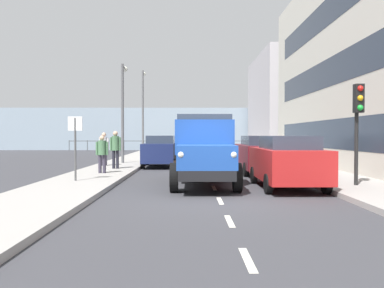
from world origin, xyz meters
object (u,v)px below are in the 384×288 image
car_maroon_kerbside_1 (260,154)px  car_black_oppositeside_2 (171,145)px  pedestrian_near_railing (104,146)px  street_sign (75,137)px  lamp_post_promenade (123,103)px  lamp_post_far (143,105)px  car_navy_oppositeside_0 (161,151)px  traffic_light_near (358,112)px  car_silver_oppositeside_1 (167,147)px  pedestrian_in_dark_coat (102,151)px  truck_vintage_blue (204,152)px  pedestrian_strolling (115,146)px  car_red_kerbside_near (287,161)px

car_maroon_kerbside_1 → car_black_oppositeside_2: bearing=-73.8°
pedestrian_near_railing → street_sign: size_ratio=0.77×
lamp_post_promenade → lamp_post_far: bearing=-90.0°
car_maroon_kerbside_1 → street_sign: street_sign is taller
car_black_oppositeside_2 → lamp_post_promenade: lamp_post_promenade is taller
car_navy_oppositeside_0 → traffic_light_near: traffic_light_near is taller
car_silver_oppositeside_1 → car_maroon_kerbside_1: bearing=114.8°
car_silver_oppositeside_1 → pedestrian_in_dark_coat: (2.10, 11.67, 0.17)m
truck_vintage_blue → traffic_light_near: 5.08m
car_black_oppositeside_2 → pedestrian_strolling: 15.72m
car_red_kerbside_near → lamp_post_promenade: lamp_post_promenade is taller
traffic_light_near → lamp_post_promenade: bearing=-48.8°
car_red_kerbside_near → car_navy_oppositeside_0: same height
car_silver_oppositeside_1 → traffic_light_near: traffic_light_near is taller
car_red_kerbside_near → truck_vintage_blue: bearing=-9.1°
pedestrian_strolling → pedestrian_in_dark_coat: bearing=86.3°
pedestrian_near_railing → pedestrian_strolling: bearing=117.4°
car_maroon_kerbside_1 → car_red_kerbside_near: bearing=90.0°
traffic_light_near → lamp_post_far: size_ratio=0.46×
traffic_light_near → lamp_post_promenade: lamp_post_promenade is taller
car_red_kerbside_near → street_sign: street_sign is taller
pedestrian_strolling → truck_vintage_blue: bearing=126.3°
pedestrian_in_dark_coat → traffic_light_near: bearing=155.3°
lamp_post_promenade → car_red_kerbside_near: bearing=125.1°
pedestrian_strolling → traffic_light_near: bearing=144.3°
car_red_kerbside_near → street_sign: size_ratio=1.83×
car_black_oppositeside_2 → traffic_light_near: traffic_light_near is taller
car_navy_oppositeside_0 → pedestrian_near_railing: (2.90, 1.10, 0.28)m
car_red_kerbside_near → lamp_post_promenade: size_ratio=0.72×
car_navy_oppositeside_0 → pedestrian_in_dark_coat: (2.10, 5.15, 0.18)m
car_black_oppositeside_2 → pedestrian_near_railing: size_ratio=2.66×
pedestrian_in_dark_coat → lamp_post_far: (0.19, -16.23, 3.19)m
truck_vintage_blue → lamp_post_far: 20.20m
car_silver_oppositeside_1 → car_navy_oppositeside_0: bearing=90.0°
car_silver_oppositeside_1 → pedestrian_strolling: pedestrian_strolling is taller
pedestrian_in_dark_coat → truck_vintage_blue: bearing=142.1°
pedestrian_near_railing → lamp_post_promenade: size_ratio=0.30×
pedestrian_in_dark_coat → pedestrian_near_railing: 4.13m
lamp_post_promenade → lamp_post_far: size_ratio=0.82×
car_maroon_kerbside_1 → car_silver_oppositeside_1: (4.78, -10.34, 0.00)m
car_silver_oppositeside_1 → pedestrian_in_dark_coat: 11.86m
car_maroon_kerbside_1 → pedestrian_in_dark_coat: pedestrian_in_dark_coat is taller
pedestrian_near_railing → street_sign: (-0.48, 6.80, 0.51)m
car_black_oppositeside_2 → car_silver_oppositeside_1: bearing=90.0°
car_navy_oppositeside_0 → traffic_light_near: (-6.90, 9.28, 1.58)m
car_maroon_kerbside_1 → street_sign: (7.19, 4.09, 0.79)m
truck_vintage_blue → pedestrian_in_dark_coat: bearing=-37.9°
pedestrian_in_dark_coat → pedestrian_near_railing: (0.80, -4.05, 0.10)m
pedestrian_near_railing → car_red_kerbside_near: bearing=134.8°
truck_vintage_blue → lamp_post_far: (4.36, -19.48, 3.09)m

